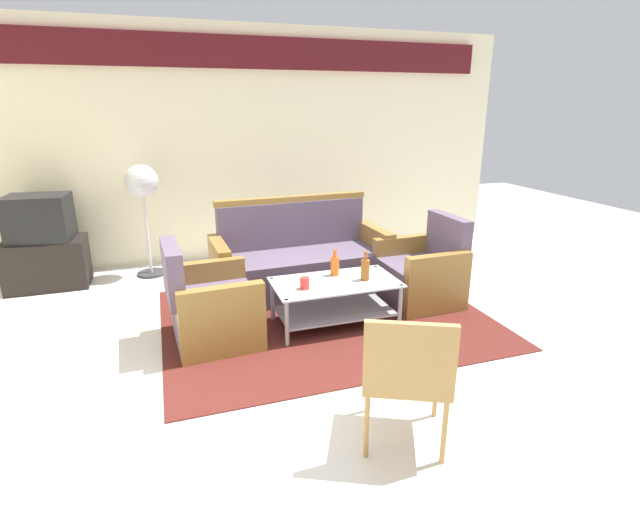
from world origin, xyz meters
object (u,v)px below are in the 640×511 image
couch (300,262)px  cup (305,283)px  wicker_chair (407,370)px  armchair_right (422,274)px  bottle_orange (335,265)px  tv_stand (47,263)px  pedestal_fan (142,188)px  television (39,218)px  armchair_left (211,308)px  coffee_table (335,296)px  bottle_brown (365,269)px

couch → cup: (-0.24, -0.96, 0.14)m
cup → wicker_chair: wicker_chair is taller
armchair_right → bottle_orange: 0.97m
cup → tv_stand: tv_stand is taller
pedestal_fan → television: bearing=-177.4°
couch → cup: 1.00m
armchair_left → tv_stand: armchair_left is taller
couch → pedestal_fan: (-1.51, 1.04, 0.70)m
pedestal_fan → wicker_chair: 3.85m
armchair_left → coffee_table: size_ratio=0.77×
couch → armchair_right: bearing=146.2°
armchair_left → cup: armchair_left is taller
bottle_brown → armchair_left: bearing=176.4°
bottle_brown → tv_stand: bearing=146.4°
armchair_left → bottle_brown: size_ratio=3.23×
armchair_right → pedestal_fan: (-2.57, 1.69, 0.73)m
cup → tv_stand: bearing=139.8°
couch → tv_stand: bearing=-23.4°
tv_stand → television: bearing=84.5°
armchair_left → armchair_right: size_ratio=1.00×
coffee_table → cup: bearing=-165.2°
couch → armchair_right: 1.25m
coffee_table → tv_stand: bearing=144.4°
bottle_orange → bottle_brown: (0.21, -0.20, 0.01)m
couch → armchair_right: size_ratio=2.15×
bottle_brown → pedestal_fan: (-1.83, 1.96, 0.50)m
coffee_table → tv_stand: 3.21m
coffee_table → armchair_right: bearing=13.0°
coffee_table → bottle_orange: size_ratio=4.55×
tv_stand → pedestal_fan: 1.29m
armchair_left → pedestal_fan: (-0.49, 1.88, 0.73)m
couch → coffee_table: couch is taller
bottle_brown → pedestal_fan: size_ratio=0.21×
couch → coffee_table: (0.06, -0.88, -0.04)m
couch → bottle_orange: (0.12, -0.73, 0.19)m
armchair_right → television: (-3.61, 1.64, 0.47)m
armchair_right → bottle_orange: (-0.95, -0.07, 0.21)m
bottle_orange → tv_stand: (-2.66, 1.71, -0.24)m
couch → armchair_left: bearing=37.3°
bottle_orange → pedestal_fan: size_ratio=0.19×
tv_stand → bottle_brown: bearing=-33.6°
bottle_orange → tv_stand: 3.18m
armchair_left → armchair_right: same height
armchair_left → armchair_right: bearing=91.6°
wicker_chair → coffee_table: bearing=109.3°
cup → television: size_ratio=0.16×
cup → pedestal_fan: size_ratio=0.08×
coffee_table → pedestal_fan: pedestal_fan is taller
cup → bottle_orange: bearing=33.7°
bottle_orange → wicker_chair: (-0.23, -1.79, -0.01)m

